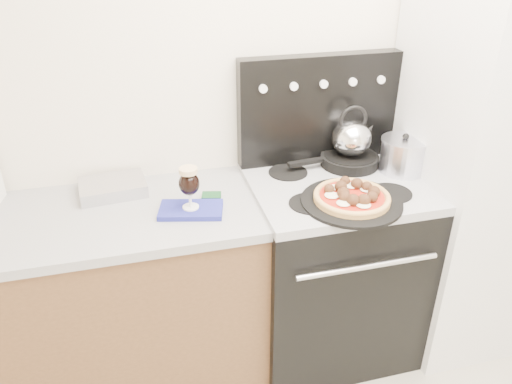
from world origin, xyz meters
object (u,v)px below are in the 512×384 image
object	(u,v)px
skillet	(349,160)
pizza_pan	(351,202)
base_cabinet	(95,307)
pizza	(352,196)
stock_pot	(403,156)
stove_body	(330,270)
fridge	(480,162)
tea_kettle	(352,135)
beer_glass	(189,188)
oven_mitt	(191,210)

from	to	relation	value
skillet	pizza_pan	bearing A→B (deg)	-112.57
base_cabinet	skillet	world-z (taller)	skillet
pizza	stock_pot	xyz separation A→B (m)	(0.35, 0.22, 0.04)
stock_pot	base_cabinet	bearing A→B (deg)	-179.53
stove_body	fridge	bearing A→B (deg)	-2.05
base_cabinet	tea_kettle	distance (m)	1.39
stove_body	pizza	world-z (taller)	pizza
stock_pot	pizza_pan	bearing A→B (deg)	-147.52
beer_glass	skillet	distance (m)	0.82
stove_body	oven_mitt	bearing A→B (deg)	-175.02
base_cabinet	skillet	bearing A→B (deg)	6.22
stove_body	beer_glass	world-z (taller)	beer_glass
fridge	beer_glass	world-z (taller)	fridge
pizza	fridge	bearing A→B (deg)	12.53
pizza	skillet	bearing A→B (deg)	67.43
oven_mitt	tea_kettle	size ratio (longest dim) A/B	1.25
stove_body	stock_pot	xyz separation A→B (m)	(0.33, 0.04, 0.55)
pizza	tea_kettle	world-z (taller)	tea_kettle
fridge	pizza	world-z (taller)	fridge
oven_mitt	beer_glass	xyz separation A→B (m)	(0.00, 0.00, 0.10)
pizza_pan	beer_glass	bearing A→B (deg)	168.81
pizza_pan	pizza	xyz separation A→B (m)	(0.00, 0.00, 0.03)
pizza_pan	skillet	bearing A→B (deg)	67.43
base_cabinet	tea_kettle	bearing A→B (deg)	6.22
stove_body	beer_glass	distance (m)	0.87
base_cabinet	oven_mitt	xyz separation A→B (m)	(0.45, -0.08, 0.48)
fridge	pizza	distance (m)	0.73
oven_mitt	stove_body	bearing A→B (deg)	4.98
skillet	tea_kettle	xyz separation A→B (m)	(0.00, 0.00, 0.13)
beer_glass	tea_kettle	xyz separation A→B (m)	(0.78, 0.22, 0.06)
stove_body	pizza_pan	size ratio (longest dim) A/B	2.12
beer_glass	pizza	world-z (taller)	beer_glass
fridge	beer_glass	xyz separation A→B (m)	(-1.36, -0.03, 0.06)
fridge	stove_body	bearing A→B (deg)	177.95
base_cabinet	beer_glass	bearing A→B (deg)	-10.43
stove_body	skillet	distance (m)	0.54
base_cabinet	stock_pot	bearing A→B (deg)	0.47
skillet	stove_body	bearing A→B (deg)	-128.49
stove_body	tea_kettle	size ratio (longest dim) A/B	4.32
beer_glass	pizza_pan	world-z (taller)	beer_glass
pizza_pan	pizza	size ratio (longest dim) A/B	1.34
tea_kettle	stock_pot	world-z (taller)	tea_kettle
oven_mitt	skillet	bearing A→B (deg)	15.43
fridge	pizza_pan	world-z (taller)	fridge
stove_body	pizza	xyz separation A→B (m)	(-0.02, -0.18, 0.52)
beer_glass	skillet	bearing A→B (deg)	15.43
oven_mitt	pizza	bearing A→B (deg)	-11.19
oven_mitt	beer_glass	bearing A→B (deg)	0.00
base_cabinet	beer_glass	distance (m)	0.74
oven_mitt	pizza_pan	size ratio (longest dim) A/B	0.61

